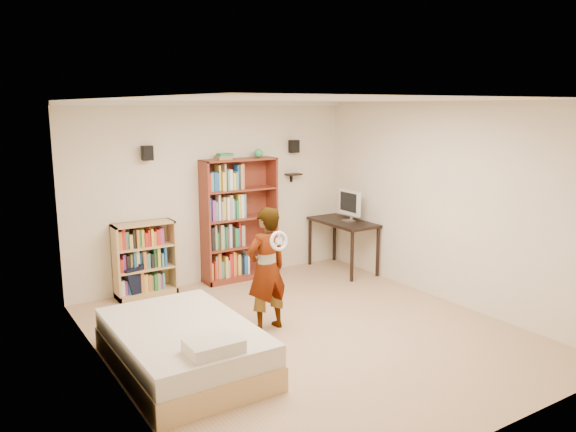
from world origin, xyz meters
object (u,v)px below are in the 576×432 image
(tall_bookshelf, at_px, (240,220))
(person, at_px, (267,269))
(daybed, at_px, (183,341))
(computer_desk, at_px, (343,246))
(low_bookshelf, at_px, (145,260))

(tall_bookshelf, relative_size, person, 1.25)
(tall_bookshelf, distance_m, daybed, 3.12)
(daybed, bearing_deg, tall_bookshelf, 51.28)
(daybed, bearing_deg, computer_desk, 28.23)
(tall_bookshelf, bearing_deg, person, -109.02)
(tall_bookshelf, height_order, person, tall_bookshelf)
(low_bookshelf, height_order, daybed, low_bookshelf)
(tall_bookshelf, relative_size, computer_desk, 1.54)
(tall_bookshelf, xyz_separation_m, low_bookshelf, (-1.49, 0.01, -0.40))
(computer_desk, distance_m, person, 2.73)
(tall_bookshelf, bearing_deg, low_bookshelf, 179.47)
(computer_desk, bearing_deg, person, -147.41)
(computer_desk, bearing_deg, tall_bookshelf, 163.14)
(tall_bookshelf, distance_m, person, 2.07)
(low_bookshelf, distance_m, computer_desk, 3.15)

